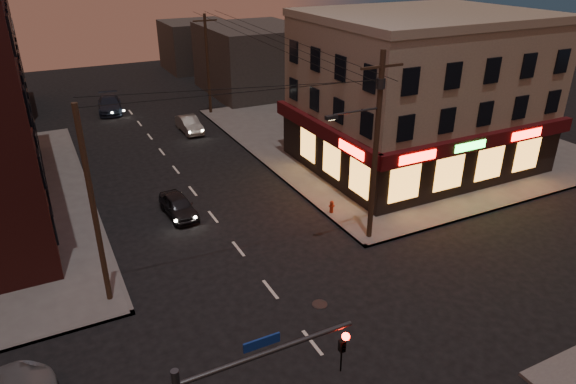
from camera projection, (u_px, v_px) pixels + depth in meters
ground at (312, 343)px, 20.67m from camera, size 120.00×120.00×0.00m
sidewalk_ne at (388, 135)px, 43.28m from camera, size 24.00×28.00×0.15m
pizza_building at (419, 92)px, 35.68m from camera, size 15.85×12.85×10.50m
bg_building_ne_a at (254, 59)px, 55.47m from camera, size 10.00×12.00×7.00m
bg_building_ne_b at (197, 45)px, 66.15m from camera, size 8.00×8.00×6.00m
utility_pole_main at (375, 139)px, 25.59m from camera, size 4.20×0.44×10.00m
utility_pole_far at (208, 65)px, 47.21m from camera, size 0.26×0.26×9.00m
utility_pole_west at (94, 209)px, 21.13m from camera, size 0.24×0.24×9.00m
sedan_near at (178, 206)px, 30.25m from camera, size 1.74×3.84×1.28m
sedan_mid at (189, 124)px, 44.07m from camera, size 1.50×4.09×1.34m
sedan_far at (110, 104)px, 49.45m from camera, size 2.77×5.42×1.51m
fire_hydrant at (332, 206)px, 30.36m from camera, size 0.35×0.35×0.77m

